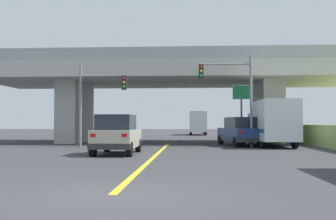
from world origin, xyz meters
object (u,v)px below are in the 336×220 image
at_px(suv_lead, 117,134).
at_px(semi_truck_distant, 198,123).
at_px(box_truck, 272,123).
at_px(highway_sign, 241,100).
at_px(traffic_signal_nearside, 234,88).
at_px(suv_crossing, 240,132).
at_px(traffic_signal_farside, 96,95).

height_order(suv_lead, semi_truck_distant, semi_truck_distant).
bearing_deg(box_truck, highway_sign, 129.63).
bearing_deg(semi_truck_distant, suv_lead, -97.93).
xyz_separation_m(box_truck, traffic_signal_nearside, (-2.74, -1.08, 2.34)).
height_order(traffic_signal_nearside, semi_truck_distant, traffic_signal_nearside).
xyz_separation_m(suv_crossing, traffic_signal_farside, (-9.89, -1.68, 2.51)).
height_order(suv_lead, highway_sign, highway_sign).
xyz_separation_m(suv_crossing, box_truck, (2.17, -0.53, 0.62)).
bearing_deg(semi_truck_distant, box_truck, -80.43).
bearing_deg(highway_sign, traffic_signal_farside, -161.94).
distance_m(box_truck, highway_sign, 3.31).
height_order(suv_lead, suv_crossing, same).
bearing_deg(box_truck, traffic_signal_farside, -174.52).
bearing_deg(suv_crossing, traffic_signal_farside, 178.14).
relative_size(box_truck, highway_sign, 1.54).
bearing_deg(suv_lead, traffic_signal_farside, 113.05).
bearing_deg(suv_lead, box_truck, 37.87).
relative_size(suv_crossing, highway_sign, 1.09).
relative_size(suv_crossing, box_truck, 0.71).
bearing_deg(traffic_signal_farside, suv_crossing, 9.66).
relative_size(traffic_signal_nearside, traffic_signal_farside, 1.11).
height_order(suv_lead, box_truck, box_truck).
bearing_deg(traffic_signal_nearside, box_truck, 21.49).
bearing_deg(semi_truck_distant, traffic_signal_farside, -104.67).
relative_size(traffic_signal_farside, semi_truck_distant, 0.76).
relative_size(highway_sign, semi_truck_distant, 0.64).
xyz_separation_m(traffic_signal_nearside, highway_sign, (0.93, 3.26, -0.64)).
bearing_deg(traffic_signal_nearside, suv_crossing, 70.40).
distance_m(suv_crossing, highway_sign, 2.88).
xyz_separation_m(traffic_signal_farside, semi_truck_distant, (7.45, 28.46, -1.83)).
distance_m(suv_lead, suv_crossing, 10.70).
relative_size(box_truck, traffic_signal_nearside, 1.16).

